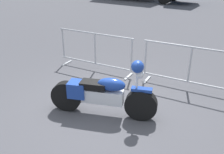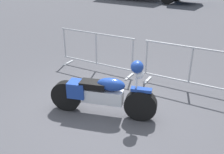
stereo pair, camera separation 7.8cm
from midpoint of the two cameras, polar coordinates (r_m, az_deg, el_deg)
The scene contains 4 objects.
ground_plane at distance 5.19m, azimuth -1.98°, elevation -7.53°, with size 120.00×120.00×0.00m, color #424247.
motorcycle at distance 4.83m, azimuth -1.79°, elevation -3.83°, with size 2.10×0.69×1.20m.
crowd_barrier_near at distance 6.85m, azimuth -3.28°, elevation 5.92°, with size 2.27×0.47×1.07m.
crowd_barrier_far at distance 6.01m, azimuth 17.84°, elevation 1.93°, with size 2.27×0.47×1.07m.
Camera 2 is at (2.26, -3.75, 2.78)m, focal length 40.00 mm.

